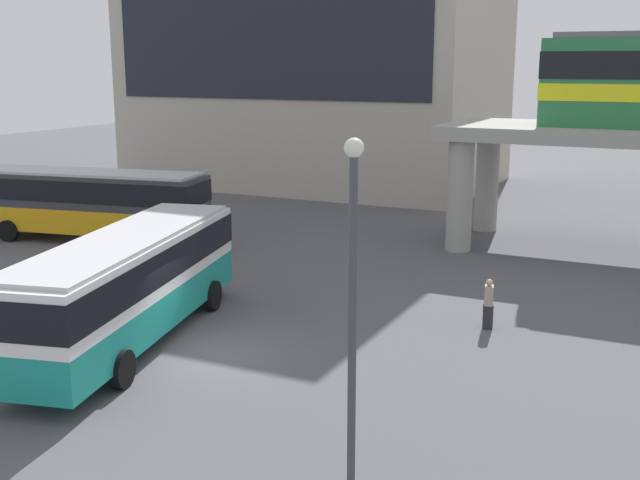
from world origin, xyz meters
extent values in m
plane|color=#515156|center=(0.00, 10.00, 0.00)|extent=(120.00, 120.00, 0.00)
cube|color=#B2A899|center=(-11.72, 31.33, 10.91)|extent=(22.99, 14.54, 21.82)
cylinder|color=#9E9B93|center=(2.80, 15.45, 2.40)|extent=(1.10, 1.10, 4.80)
cylinder|color=#9E9B93|center=(2.80, 20.12, 2.40)|extent=(1.10, 1.10, 4.80)
cube|color=teal|center=(-2.46, -0.18, 1.05)|extent=(4.99, 11.28, 1.10)
cube|color=white|center=(-2.46, -0.18, 2.35)|extent=(4.99, 11.28, 1.50)
cube|color=black|center=(-2.46, -0.18, 2.43)|extent=(5.04, 11.33, 0.96)
cube|color=silver|center=(-2.46, -0.18, 3.16)|extent=(4.74, 10.72, 0.12)
cylinder|color=black|center=(-4.50, 2.96, 0.50)|extent=(0.50, 1.04, 1.00)
cylinder|color=black|center=(-2.07, 3.54, 0.50)|extent=(0.50, 1.04, 1.00)
cylinder|color=black|center=(-2.96, -3.46, 0.50)|extent=(0.50, 1.04, 1.00)
cylinder|color=black|center=(-0.53, -2.88, 0.50)|extent=(0.50, 1.04, 1.00)
cube|color=orange|center=(-12.99, 9.96, 1.05)|extent=(11.27, 4.38, 1.10)
cube|color=#333338|center=(-12.99, 9.96, 2.35)|extent=(11.27, 4.38, 1.50)
cube|color=black|center=(-12.99, 9.96, 2.43)|extent=(11.31, 4.42, 0.96)
cube|color=silver|center=(-12.99, 9.96, 3.16)|extent=(10.70, 4.16, 0.12)
cylinder|color=black|center=(-16.24, 8.12, 0.50)|extent=(1.03, 0.45, 1.00)
cylinder|color=black|center=(-16.68, 10.58, 0.50)|extent=(1.03, 0.45, 1.00)
cylinder|color=black|center=(-9.74, 9.26, 0.50)|extent=(1.03, 0.45, 1.00)
cylinder|color=black|center=(-10.18, 11.73, 0.50)|extent=(1.03, 0.45, 1.00)
cylinder|color=#26262D|center=(6.60, 5.67, 0.38)|extent=(0.32, 0.32, 0.76)
cube|color=gray|center=(6.60, 5.67, 1.07)|extent=(0.35, 0.45, 0.60)
sphere|color=tan|center=(6.60, 5.67, 1.47)|extent=(0.21, 0.21, 0.21)
cylinder|color=#3F3F44|center=(6.56, -4.72, 3.21)|extent=(0.16, 0.16, 6.42)
sphere|color=silver|center=(6.56, -4.72, 6.57)|extent=(0.36, 0.36, 0.36)
camera|label=1|loc=(12.12, -17.52, 8.04)|focal=44.45mm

